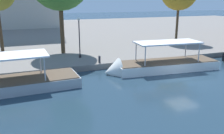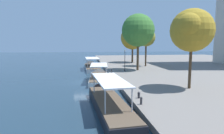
# 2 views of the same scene
# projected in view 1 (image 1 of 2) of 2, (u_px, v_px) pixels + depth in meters

# --- Properties ---
(ground_plane) EXTENTS (220.00, 220.00, 0.00)m
(ground_plane) POSITION_uv_depth(u_px,v_px,m) (183.00, 78.00, 21.72)
(ground_plane) COLOR #1E3342
(dock_promenade) EXTENTS (120.00, 55.00, 0.60)m
(dock_promenade) POSITION_uv_depth(u_px,v_px,m) (88.00, 31.00, 51.14)
(dock_promenade) COLOR slate
(dock_promenade) RESTS_ON ground_plane
(tour_boat_1) EXTENTS (11.72, 3.78, 3.94)m
(tour_boat_1) POSITION_uv_depth(u_px,v_px,m) (157.00, 67.00, 23.94)
(tour_boat_1) COLOR silver
(tour_boat_1) RESTS_ON ground_plane
(mooring_bollard_2) EXTENTS (0.25, 0.25, 0.76)m
(mooring_bollard_2) POSITION_uv_depth(u_px,v_px,m) (99.00, 59.00, 24.58)
(mooring_bollard_2) COLOR #2D2D33
(mooring_bollard_2) RESTS_ON dock_promenade
(lamp_post) EXTENTS (0.33, 0.33, 4.42)m
(lamp_post) POSITION_uv_depth(u_px,v_px,m) (79.00, 36.00, 26.21)
(lamp_post) COLOR black
(lamp_post) RESTS_ON dock_promenade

